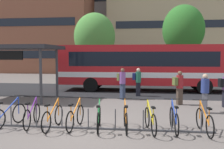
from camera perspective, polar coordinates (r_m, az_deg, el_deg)
name	(u,v)px	position (r m, az deg, el deg)	size (l,w,h in m)	color
ground	(88,127)	(8.78, -5.49, -11.93)	(200.00, 200.00, 0.00)	#6B605B
bus_lane_asphalt	(116,90)	(17.97, 0.93, -3.60)	(80.00, 7.20, 0.01)	#232326
city_bus	(147,66)	(17.73, 7.98, 2.01)	(12.04, 2.64, 3.20)	red
bike_rack	(88,126)	(8.56, -5.43, -11.69)	(8.20, 0.12, 0.70)	#47474C
parked_bicycle_blue_1	(9,115)	(9.49, -22.47, -8.62)	(0.60, 1.69, 0.99)	black
parked_bicycle_purple_2	(32,116)	(9.20, -17.77, -8.91)	(0.52, 1.72, 0.99)	black
parked_bicycle_orange_3	(53,118)	(8.72, -13.35, -9.54)	(0.52, 1.72, 0.99)	black
parked_bicycle_orange_4	(75,117)	(8.64, -8.35, -9.59)	(0.52, 1.72, 0.99)	black
parked_bicycle_green_5	(99,119)	(8.36, -3.03, -10.03)	(0.52, 1.72, 0.99)	black
parked_bicycle_orange_6	(126,119)	(8.32, 3.10, -10.09)	(0.52, 1.72, 0.99)	black
parked_bicycle_yellow_7	(150,120)	(8.25, 8.73, -10.26)	(0.52, 1.70, 0.99)	black
parked_bicycle_blue_8	(174,120)	(8.45, 13.97, -9.99)	(0.52, 1.72, 0.99)	black
parked_bicycle_orange_9	(204,121)	(8.53, 20.34, -9.99)	(0.52, 1.72, 0.99)	black
transit_shelter	(8,49)	(15.07, -22.72, 5.33)	(5.75, 3.19, 3.03)	#38383D
commuter_navy_pack_0	(138,80)	(15.30, 5.89, -1.27)	(0.55, 0.37, 1.72)	black
commuter_olive_pack_1	(122,81)	(14.06, 2.33, -1.60)	(0.58, 0.59, 1.77)	#2D3851
commuter_maroon_pack_2	(205,90)	(11.44, 20.47, -3.41)	(0.47, 0.60, 1.69)	#565660
commuter_olive_pack_3	(179,85)	(12.96, 15.07, -2.42)	(0.60, 0.48, 1.70)	#47382D
street_tree_0	(95,37)	(26.42, -3.99, 8.64)	(4.30, 4.30, 6.95)	brown
street_tree_1	(183,30)	(25.59, 15.97, 9.77)	(4.03, 4.03, 7.42)	brown
building_left_wing	(29,16)	(43.51, -18.44, 12.63)	(20.70, 11.06, 17.98)	brown
building_right_wing	(181,18)	(44.99, 15.40, 12.36)	(23.78, 11.94, 17.91)	tan
building_centre_block	(130,32)	(46.70, 4.21, 9.65)	(15.73, 10.63, 13.79)	gray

